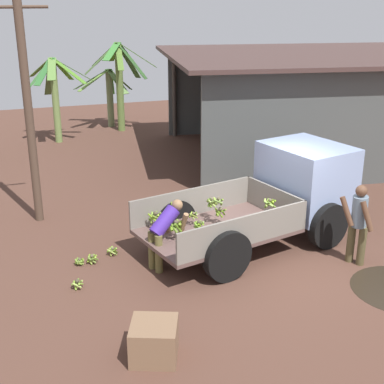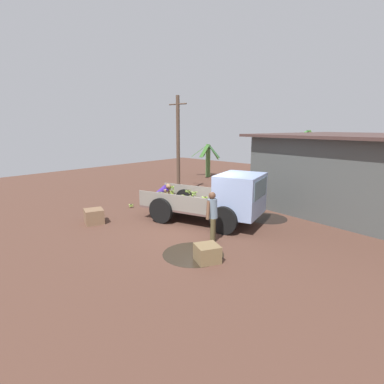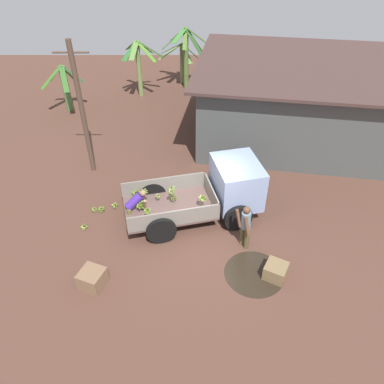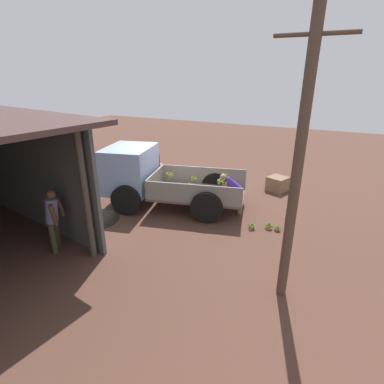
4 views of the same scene
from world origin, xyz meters
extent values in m
plane|color=#503328|center=(0.00, 0.00, 0.00)|extent=(36.00, 36.00, 0.00)
cylinder|color=black|center=(1.47, 2.60, 0.00)|extent=(1.61, 1.61, 0.01)
cube|color=brown|center=(-1.12, 0.35, 0.54)|extent=(3.41, 2.55, 0.08)
cube|color=gray|center=(-1.34, 1.25, 0.88)|extent=(2.98, 0.76, 0.61)
cube|color=gray|center=(-0.91, -0.54, 0.88)|extent=(2.98, 0.76, 0.61)
cube|color=gray|center=(0.34, 0.70, 0.88)|extent=(0.49, 1.85, 0.61)
cube|color=#8CA0CA|center=(1.20, 0.91, 1.25)|extent=(1.88, 2.15, 1.50)
cube|color=#4C606B|center=(1.93, 1.08, 1.55)|extent=(0.37, 1.45, 0.66)
cylinder|color=black|center=(0.76, 1.81, 0.50)|extent=(1.02, 0.45, 1.00)
cylinder|color=black|center=(1.21, -0.10, 0.50)|extent=(1.02, 0.45, 1.00)
cylinder|color=black|center=(-1.80, 1.20, 0.50)|extent=(1.02, 0.45, 1.00)
cylinder|color=black|center=(-1.34, -0.71, 0.50)|extent=(1.02, 0.45, 1.00)
sphere|color=brown|center=(0.02, 0.31, 1.08)|extent=(0.08, 0.08, 0.08)
cylinder|color=olive|center=(0.02, 0.23, 1.01)|extent=(0.20, 0.05, 0.17)
cylinder|color=olive|center=(0.08, 0.28, 1.00)|extent=(0.12, 0.18, 0.18)
cylinder|color=olive|center=(0.09, 0.34, 1.01)|extent=(0.11, 0.20, 0.17)
cylinder|color=olive|center=(0.05, 0.37, 0.99)|extent=(0.17, 0.11, 0.19)
cylinder|color=olive|center=(-0.02, 0.37, 1.00)|extent=(0.17, 0.14, 0.18)
cylinder|color=#90AA46|center=(-0.06, 0.33, 1.02)|extent=(0.09, 0.21, 0.14)
cylinder|color=#86AA48|center=(-0.04, 0.25, 1.03)|extent=(0.18, 0.18, 0.12)
sphere|color=brown|center=(-2.08, 0.14, 0.95)|extent=(0.09, 0.09, 0.09)
cylinder|color=#5C7619|center=(-2.00, 0.12, 0.86)|extent=(0.11, 0.22, 0.21)
cylinder|color=#5C7C1B|center=(-2.03, 0.20, 0.86)|extent=(0.20, 0.18, 0.20)
cylinder|color=olive|center=(-2.10, 0.23, 0.88)|extent=(0.24, 0.11, 0.17)
cylinder|color=olive|center=(-2.17, 0.15, 0.88)|extent=(0.09, 0.24, 0.17)
cylinder|color=#567623|center=(-2.14, 0.09, 0.86)|extent=(0.17, 0.20, 0.21)
cylinder|color=olive|center=(-2.05, 0.08, 0.85)|extent=(0.19, 0.12, 0.23)
sphere|color=brown|center=(-1.52, 0.69, 0.85)|extent=(0.06, 0.06, 0.06)
cylinder|color=#7C9E46|center=(-1.47, 0.69, 0.80)|extent=(0.04, 0.14, 0.11)
cylinder|color=#5C831B|center=(-1.51, 0.75, 0.81)|extent=(0.15, 0.08, 0.10)
cylinder|color=olive|center=(-1.57, 0.73, 0.81)|extent=(0.12, 0.14, 0.10)
cylinder|color=olive|center=(-1.57, 0.66, 0.79)|extent=(0.10, 0.13, 0.12)
cylinder|color=olive|center=(-1.52, 0.64, 0.79)|extent=(0.14, 0.04, 0.12)
sphere|color=brown|center=(-1.04, 0.52, 1.16)|extent=(0.08, 0.08, 0.08)
cylinder|color=olive|center=(-1.07, 0.46, 1.12)|extent=(0.18, 0.10, 0.10)
cylinder|color=olive|center=(-1.01, 0.49, 1.09)|extent=(0.12, 0.13, 0.16)
cylinder|color=#5B7723|center=(-0.99, 0.55, 1.10)|extent=(0.10, 0.16, 0.14)
cylinder|color=olive|center=(-1.05, 0.59, 1.11)|extent=(0.17, 0.07, 0.12)
cylinder|color=#88AC3A|center=(-1.11, 0.54, 1.12)|extent=(0.07, 0.18, 0.10)
sphere|color=#433C2B|center=(-1.79, -0.36, 1.11)|extent=(0.07, 0.07, 0.07)
cylinder|color=olive|center=(-1.77, -0.41, 1.03)|extent=(0.15, 0.09, 0.17)
cylinder|color=olive|center=(-1.71, -0.38, 1.06)|extent=(0.09, 0.19, 0.11)
cylinder|color=#82A347|center=(-1.74, -0.32, 1.04)|extent=(0.14, 0.15, 0.15)
cylinder|color=olive|center=(-1.79, -0.30, 1.04)|extent=(0.17, 0.04, 0.14)
cylinder|color=#74A725|center=(-1.83, -0.34, 1.03)|extent=(0.10, 0.15, 0.17)
cylinder|color=olive|center=(-1.84, -0.38, 1.03)|extent=(0.08, 0.16, 0.16)
cylinder|color=#74A72D|center=(-1.81, -0.42, 1.04)|extent=(0.17, 0.10, 0.15)
sphere|color=brown|center=(-1.04, 0.89, 1.03)|extent=(0.08, 0.08, 0.08)
cylinder|color=#89A84A|center=(-1.04, 0.97, 0.99)|extent=(0.21, 0.06, 0.11)
cylinder|color=olive|center=(-1.08, 0.92, 0.95)|extent=(0.14, 0.15, 0.19)
cylinder|color=#577A20|center=(-1.10, 0.88, 0.95)|extent=(0.07, 0.17, 0.18)
cylinder|color=#91AF4C|center=(-1.07, 0.83, 0.95)|extent=(0.18, 0.12, 0.17)
cylinder|color=olive|center=(-1.01, 0.82, 0.96)|extent=(0.18, 0.14, 0.15)
cylinder|color=olive|center=(-0.99, 0.88, 0.95)|extent=(0.07, 0.17, 0.18)
cylinder|color=olive|center=(-1.00, 0.91, 0.95)|extent=(0.12, 0.16, 0.19)
sphere|color=#4D4532|center=(-2.31, 0.81, 0.90)|extent=(0.09, 0.09, 0.09)
cylinder|color=olive|center=(-2.38, 0.84, 0.81)|extent=(0.11, 0.20, 0.20)
cylinder|color=olive|center=(-2.39, 0.75, 0.84)|extent=(0.16, 0.21, 0.15)
cylinder|color=olive|center=(-2.30, 0.72, 0.83)|extent=(0.23, 0.06, 0.16)
cylinder|color=#91B231|center=(-2.24, 0.78, 0.81)|extent=(0.11, 0.19, 0.21)
cylinder|color=olive|center=(-2.26, 0.86, 0.81)|extent=(0.18, 0.16, 0.20)
cylinder|color=olive|center=(-2.33, 0.89, 0.83)|extent=(0.22, 0.11, 0.17)
sphere|color=brown|center=(-1.97, 0.49, 1.20)|extent=(0.08, 0.08, 0.08)
cylinder|color=olive|center=(-2.03, 0.49, 1.13)|extent=(0.05, 0.17, 0.16)
cylinder|color=olive|center=(-2.00, 0.43, 1.14)|extent=(0.18, 0.13, 0.14)
cylinder|color=#577A28|center=(-1.92, 0.43, 1.16)|extent=(0.18, 0.15, 0.12)
cylinder|color=#88B036|center=(-1.91, 0.49, 1.13)|extent=(0.05, 0.16, 0.17)
cylinder|color=olive|center=(-1.93, 0.54, 1.14)|extent=(0.16, 0.14, 0.16)
cylinder|color=#87A430|center=(-2.00, 0.56, 1.16)|extent=(0.19, 0.12, 0.12)
sphere|color=brown|center=(-0.97, 0.58, 0.91)|extent=(0.09, 0.09, 0.09)
cylinder|color=olive|center=(-0.90, 0.61, 0.85)|extent=(0.11, 0.19, 0.13)
cylinder|color=olive|center=(-0.99, 0.64, 0.83)|extent=(0.16, 0.07, 0.18)
cylinder|color=olive|center=(-1.05, 0.58, 0.85)|extent=(0.05, 0.19, 0.14)
cylinder|color=#5C791F|center=(-1.01, 0.53, 0.83)|extent=(0.15, 0.12, 0.18)
cylinder|color=#4E7319|center=(-0.92, 0.54, 0.84)|extent=(0.14, 0.16, 0.16)
cube|color=#4A4E4D|center=(5.44, 9.88, 1.62)|extent=(9.07, 1.58, 3.24)
cube|color=#4A4E4D|center=(4.34, 3.22, 1.62)|extent=(9.07, 1.58, 3.24)
cube|color=#45302C|center=(4.89, 6.55, 3.30)|extent=(11.08, 9.17, 0.12)
cylinder|color=#3F3833|center=(1.07, 10.39, 1.62)|extent=(0.16, 0.16, 3.24)
cylinder|color=#3F3833|center=(0.05, 4.12, 1.62)|extent=(0.16, 0.16, 3.24)
cylinder|color=#4D3A2D|center=(-4.48, 3.48, 2.65)|extent=(0.19, 0.19, 5.30)
cylinder|color=#4D3A2D|center=(-4.48, 3.48, 4.85)|extent=(1.26, 0.07, 0.07)
cylinder|color=olive|center=(-3.27, 10.93, 1.50)|extent=(0.25, 0.25, 3.01)
cube|color=#314C21|center=(-2.58, 10.92, 2.63)|extent=(1.37, 0.22, 0.87)
cube|color=#498623|center=(-2.91, 11.33, 2.60)|extent=(0.89, 0.95, 0.92)
cube|color=#55703C|center=(-3.35, 11.50, 2.32)|extent=(0.43, 1.19, 1.48)
cube|color=#527F32|center=(-3.63, 11.40, 2.69)|extent=(0.90, 1.07, 0.76)
cube|color=#3F7C39|center=(-3.71, 10.85, 2.56)|extent=(0.95, 0.41, 1.00)
cube|color=#316B31|center=(-3.59, 10.57, 2.63)|extent=(0.86, 0.92, 0.86)
cube|color=#577E38|center=(-3.36, 10.31, 2.75)|extent=(0.46, 1.30, 0.64)
cube|color=#4C7F25|center=(-2.76, 10.52, 2.63)|extent=(1.15, 1.00, 0.87)
cylinder|color=olive|center=(-0.68, 11.98, 1.70)|extent=(0.28, 0.28, 3.40)
cube|color=#34501E|center=(0.04, 11.86, 2.96)|extent=(1.49, 0.44, 0.99)
cube|color=#426933|center=(-0.23, 12.29, 2.72)|extent=(1.08, 0.86, 1.47)
cube|color=#578722|center=(-0.72, 12.54, 3.04)|extent=(0.30, 1.14, 0.82)
cube|color=#375B23|center=(-1.10, 12.40, 2.98)|extent=(1.03, 1.03, 0.95)
cube|color=#466131|center=(-1.35, 11.94, 2.87)|extent=(1.36, 0.29, 1.16)
cube|color=#3B7C33|center=(-1.01, 11.54, 3.16)|extent=(0.90, 1.07, 0.59)
cube|color=#53772D|center=(-0.72, 11.60, 2.96)|extent=(0.29, 0.79, 0.99)
cube|color=#305627|center=(-0.22, 11.67, 2.77)|extent=(1.10, 0.87, 1.36)
cylinder|color=#6F7E52|center=(-0.93, 12.89, 1.14)|extent=(0.27, 0.27, 2.29)
cube|color=#325A1F|center=(-0.47, 12.96, 1.90)|extent=(0.98, 0.45, 0.89)
cube|color=#378B24|center=(-0.80, 13.39, 1.76)|extent=(0.53, 1.10, 1.18)
cube|color=#497E45|center=(-1.56, 13.40, 1.90)|extent=(1.45, 1.24, 0.90)
cube|color=olive|center=(-1.60, 12.54, 1.98)|extent=(1.43, 0.86, 0.73)
cube|color=#628545|center=(-0.68, 12.42, 1.90)|extent=(0.75, 1.07, 0.89)
cylinder|color=brown|center=(1.42, -0.99, 0.40)|extent=(0.22, 0.22, 0.80)
cylinder|color=brown|center=(1.30, -0.79, 0.40)|extent=(0.22, 0.22, 0.80)
cylinder|color=slate|center=(1.34, -0.90, 1.12)|extent=(0.44, 0.43, 0.65)
sphere|color=brown|center=(1.32, -0.91, 1.55)|extent=(0.23, 0.23, 0.23)
cylinder|color=brown|center=(1.34, -1.14, 1.11)|extent=(0.25, 0.33, 0.59)
cylinder|color=brown|center=(1.12, -0.80, 1.11)|extent=(0.27, 0.34, 0.59)
cylinder|color=brown|center=(-2.55, 0.22, 0.39)|extent=(0.20, 0.20, 0.77)
cylinder|color=brown|center=(-2.46, 0.02, 0.39)|extent=(0.20, 0.20, 0.77)
cylinder|color=#45279A|center=(-2.29, 0.20, 0.96)|extent=(0.71, 0.51, 0.60)
sphere|color=#8C6746|center=(-1.99, 0.32, 1.23)|extent=(0.22, 0.22, 0.22)
cylinder|color=#8C6746|center=(-2.13, 0.47, 0.84)|extent=(0.17, 0.22, 0.58)
cylinder|color=#8C6746|center=(-1.94, 0.14, 0.86)|extent=(0.21, 0.32, 0.57)
cylinder|color=#383421|center=(1.15, 4.25, 0.41)|extent=(0.22, 0.22, 0.81)
cylinder|color=#383421|center=(1.03, 4.45, 0.41)|extent=(0.22, 0.22, 0.81)
cylinder|color=slate|center=(1.05, 4.33, 1.13)|extent=(0.48, 0.45, 0.67)
sphere|color=brown|center=(1.01, 4.30, 1.56)|extent=(0.23, 0.23, 0.23)
cylinder|color=brown|center=(1.03, 4.07, 1.12)|extent=(0.26, 0.33, 0.60)
cylinder|color=brown|center=(0.86, 4.44, 1.10)|extent=(0.22, 0.27, 0.61)
sphere|color=#433D2C|center=(-4.06, -0.12, 0.16)|extent=(0.08, 0.08, 0.08)
cylinder|color=#597B26|center=(-4.08, -0.06, 0.11)|extent=(0.18, 0.10, 0.11)
cylinder|color=#79A32E|center=(-4.10, -0.13, 0.08)|extent=(0.06, 0.14, 0.16)
cylinder|color=#8FAA4A|center=(-4.07, -0.19, 0.11)|extent=(0.17, 0.08, 0.12)
cylinder|color=#88B13D|center=(-4.00, -0.16, 0.11)|extent=(0.12, 0.17, 0.12)
cylinder|color=olive|center=(-4.01, -0.08, 0.10)|extent=(0.14, 0.14, 0.14)
sphere|color=brown|center=(-3.89, 0.80, 0.12)|extent=(0.07, 0.07, 0.07)
cylinder|color=olive|center=(-3.84, 0.83, 0.08)|extent=(0.09, 0.14, 0.11)
cylinder|color=olive|center=(-3.87, 0.84, 0.07)|extent=(0.13, 0.10, 0.13)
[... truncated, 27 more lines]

